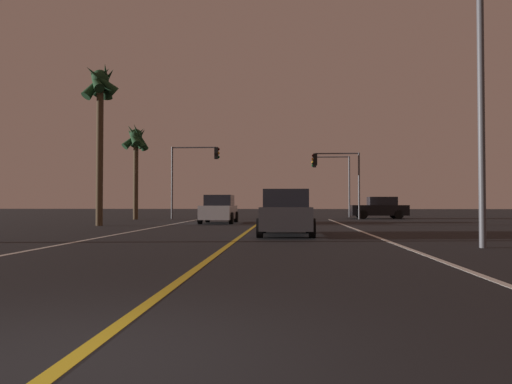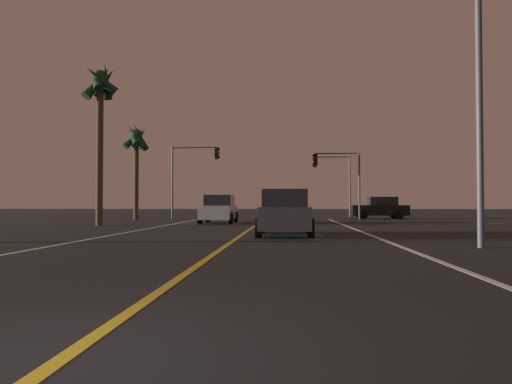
{
  "view_description": "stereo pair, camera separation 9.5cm",
  "coord_description": "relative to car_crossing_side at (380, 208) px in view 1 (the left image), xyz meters",
  "views": [
    {
      "loc": [
        1.63,
        -3.4,
        1.19
      ],
      "look_at": [
        -0.2,
        25.88,
        1.89
      ],
      "focal_mm": 33.5,
      "sensor_mm": 36.0,
      "label": 1
    },
    {
      "loc": [
        1.72,
        -3.4,
        1.19
      ],
      "look_at": [
        -0.2,
        25.88,
        1.89
      ],
      "focal_mm": 33.5,
      "sensor_mm": 36.0,
      "label": 2
    }
  ],
  "objects": [
    {
      "name": "car_oncoming",
      "position": [
        -11.32,
        -9.04,
        0.0
      ],
      "size": [
        2.02,
        4.3,
        1.7
      ],
      "rotation": [
        0.0,
        0.0,
        -1.57
      ],
      "color": "black",
      "rests_on": "ground"
    },
    {
      "name": "street_lamp_right_near",
      "position": [
        -2.62,
        -24.52,
        4.58
      ],
      "size": [
        2.67,
        0.44,
        8.53
      ],
      "rotation": [
        0.0,
        0.0,
        3.14
      ],
      "color": "#4C4C51",
      "rests_on": "ground"
    },
    {
      "name": "car_crossing_side",
      "position": [
        0.0,
        0.0,
        0.0
      ],
      "size": [
        4.3,
        2.02,
        1.7
      ],
      "rotation": [
        0.0,
        0.0,
        3.14
      ],
      "color": "black",
      "rests_on": "ground"
    },
    {
      "name": "palm_tree_left_mid",
      "position": [
        -17.2,
        -12.8,
        6.13
      ],
      "size": [
        2.1,
        2.03,
        8.81
      ],
      "color": "#473826",
      "rests_on": "ground"
    },
    {
      "name": "lane_center_divider",
      "position": [
        -8.92,
        -21.03,
        -0.82
      ],
      "size": [
        0.16,
        38.47,
        0.01
      ],
      "primitive_type": "cube",
      "color": "gold",
      "rests_on": "ground"
    },
    {
      "name": "palm_tree_left_far",
      "position": [
        -18.42,
        -2.9,
        4.81
      ],
      "size": [
        2.07,
        2.15,
        7.16
      ],
      "color": "#473826",
      "rests_on": "ground"
    },
    {
      "name": "traffic_light_near_right",
      "position": [
        -3.53,
        -1.3,
        2.96
      ],
      "size": [
        3.61,
        0.36,
        5.03
      ],
      "rotation": [
        0.0,
        0.0,
        3.14
      ],
      "color": "#4C4C51",
      "rests_on": "ground"
    },
    {
      "name": "ground_plane",
      "position": [
        -8.92,
        -34.27,
        -0.82
      ],
      "size": [
        200.0,
        200.0,
        0.0
      ],
      "primitive_type": "plane",
      "color": "black"
    },
    {
      "name": "car_lead_same_lane",
      "position": [
        -7.29,
        -19.89,
        0.0
      ],
      "size": [
        2.02,
        4.3,
        1.7
      ],
      "rotation": [
        0.0,
        0.0,
        1.57
      ],
      "color": "black",
      "rests_on": "ground"
    },
    {
      "name": "lane_edge_right",
      "position": [
        -4.08,
        -21.03,
        -0.82
      ],
      "size": [
        0.16,
        38.47,
        0.01
      ],
      "primitive_type": "cube",
      "color": "silver",
      "rests_on": "ground"
    },
    {
      "name": "traffic_light_near_left",
      "position": [
        -14.29,
        -1.3,
        3.34
      ],
      "size": [
        3.78,
        0.36,
        5.56
      ],
      "color": "#4C4C51",
      "rests_on": "ground"
    },
    {
      "name": "traffic_light_far_right",
      "position": [
        -3.35,
        4.2,
        3.13
      ],
      "size": [
        3.34,
        0.36,
        5.3
      ],
      "rotation": [
        0.0,
        0.0,
        3.14
      ],
      "color": "#4C4C51",
      "rests_on": "ground"
    },
    {
      "name": "lane_edge_left",
      "position": [
        -13.76,
        -21.03,
        -0.82
      ],
      "size": [
        0.16,
        38.47,
        0.01
      ],
      "primitive_type": "cube",
      "color": "silver",
      "rests_on": "ground"
    }
  ]
}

